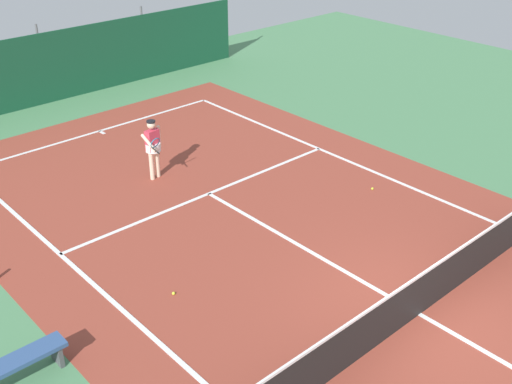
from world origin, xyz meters
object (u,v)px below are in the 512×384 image
(tennis_player, at_px, (153,145))
(tennis_ball_near_player, at_px, (174,293))
(tennis_ball_midcourt, at_px, (372,189))
(courtside_bench, at_px, (18,364))
(tennis_net, at_px, (422,293))

(tennis_player, relative_size, tennis_ball_near_player, 24.85)
(tennis_ball_near_player, relative_size, tennis_ball_midcourt, 1.00)
(tennis_ball_midcourt, distance_m, courtside_bench, 9.60)
(tennis_ball_near_player, distance_m, courtside_bench, 3.23)
(tennis_ball_midcourt, height_order, courtside_bench, courtside_bench)
(tennis_player, bearing_deg, tennis_ball_midcourt, 122.43)
(tennis_net, height_order, courtside_bench, tennis_net)
(courtside_bench, bearing_deg, tennis_net, -28.25)
(tennis_net, height_order, tennis_ball_midcourt, tennis_net)
(tennis_player, bearing_deg, tennis_net, 84.76)
(tennis_ball_midcourt, bearing_deg, tennis_ball_near_player, -178.67)
(tennis_ball_near_player, distance_m, tennis_ball_midcourt, 6.38)
(courtside_bench, bearing_deg, tennis_ball_near_player, 3.70)
(tennis_ball_midcourt, bearing_deg, tennis_net, -131.16)
(tennis_player, distance_m, tennis_ball_near_player, 5.24)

